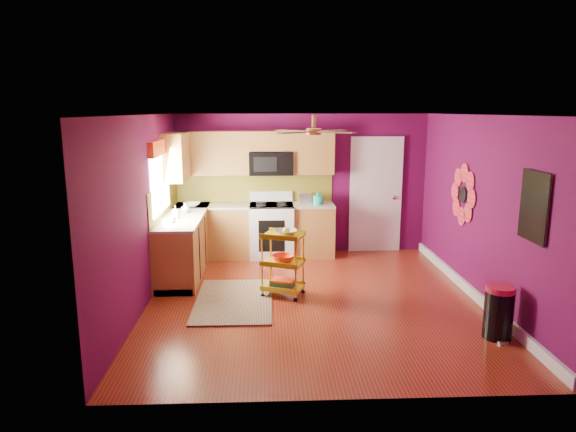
{
  "coord_description": "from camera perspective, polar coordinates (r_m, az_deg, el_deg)",
  "views": [
    {
      "loc": [
        -0.64,
        -6.66,
        2.56
      ],
      "look_at": [
        -0.33,
        0.4,
        1.1
      ],
      "focal_mm": 32.0,
      "sensor_mm": 36.0,
      "label": 1
    }
  ],
  "objects": [
    {
      "name": "counter_cup",
      "position": [
        7.71,
        -12.74,
        -0.39
      ],
      "size": [
        0.11,
        0.11,
        0.09
      ],
      "primitive_type": "imported",
      "color": "white",
      "rests_on": "lower_cabinets"
    },
    {
      "name": "ceiling_fan",
      "position": [
        6.9,
        2.89,
        9.44
      ],
      "size": [
        1.01,
        1.01,
        0.26
      ],
      "color": "#BF8C3F",
      "rests_on": "ground"
    },
    {
      "name": "shag_rug",
      "position": [
        7.13,
        -6.02,
        -9.32
      ],
      "size": [
        1.04,
        1.69,
        0.02
      ],
      "primitive_type": "cube",
      "rotation": [
        0.0,
        0.0,
        -0.01
      ],
      "color": "#311F10",
      "rests_on": "ground"
    },
    {
      "name": "electric_range",
      "position": [
        9.08,
        -1.84,
        -1.54
      ],
      "size": [
        0.76,
        0.66,
        1.13
      ],
      "color": "white",
      "rests_on": "ground"
    },
    {
      "name": "right_wall_art",
      "position": [
        7.03,
        21.63,
        1.73
      ],
      "size": [
        0.04,
        2.74,
        1.04
      ],
      "color": "black",
      "rests_on": "ground"
    },
    {
      "name": "ground",
      "position": [
        7.17,
        2.85,
        -9.25
      ],
      "size": [
        5.0,
        5.0,
        0.0
      ],
      "primitive_type": "plane",
      "color": "maroon",
      "rests_on": "ground"
    },
    {
      "name": "soap_bottle_a",
      "position": [
        7.98,
        -12.41,
        0.43
      ],
      "size": [
        0.09,
        0.09,
        0.2
      ],
      "primitive_type": "imported",
      "color": "#EA3F72",
      "rests_on": "lower_cabinets"
    },
    {
      "name": "trash_can",
      "position": [
        6.39,
        22.35,
        -9.86
      ],
      "size": [
        0.38,
        0.39,
        0.62
      ],
      "color": "black",
      "rests_on": "ground"
    },
    {
      "name": "soap_bottle_b",
      "position": [
        8.39,
        -11.34,
        0.91
      ],
      "size": [
        0.13,
        0.13,
        0.17
      ],
      "primitive_type": "imported",
      "color": "white",
      "rests_on": "lower_cabinets"
    },
    {
      "name": "room_envelope",
      "position": [
        6.76,
        3.21,
        3.79
      ],
      "size": [
        4.54,
        5.04,
        2.52
      ],
      "color": "#56093F",
      "rests_on": "ground"
    },
    {
      "name": "toaster",
      "position": [
        9.08,
        1.92,
        1.98
      ],
      "size": [
        0.22,
        0.15,
        0.18
      ],
      "primitive_type": "cube",
      "color": "beige",
      "rests_on": "lower_cabinets"
    },
    {
      "name": "upper_cabinetry",
      "position": [
        8.89,
        -6.39,
        6.71
      ],
      "size": [
        2.8,
        2.3,
        1.26
      ],
      "color": "brown",
      "rests_on": "ground"
    },
    {
      "name": "lower_cabinets",
      "position": [
        8.77,
        -7.02,
        -2.42
      ],
      "size": [
        2.81,
        2.31,
        0.94
      ],
      "color": "brown",
      "rests_on": "ground"
    },
    {
      "name": "rolling_cart",
      "position": [
        7.15,
        -0.51,
        -5.0
      ],
      "size": [
        0.65,
        0.57,
        0.99
      ],
      "color": "gold",
      "rests_on": "ground"
    },
    {
      "name": "panel_door",
      "position": [
        9.47,
        9.7,
        2.2
      ],
      "size": [
        0.95,
        0.11,
        2.15
      ],
      "color": "white",
      "rests_on": "ground"
    },
    {
      "name": "counter_dish",
      "position": [
        8.92,
        -10.62,
        1.25
      ],
      "size": [
        0.28,
        0.28,
        0.07
      ],
      "primitive_type": "imported",
      "color": "white",
      "rests_on": "lower_cabinets"
    },
    {
      "name": "teal_kettle",
      "position": [
        8.98,
        3.36,
        1.82
      ],
      "size": [
        0.18,
        0.18,
        0.21
      ],
      "color": "#16AA97",
      "rests_on": "lower_cabinets"
    },
    {
      "name": "left_window",
      "position": [
        7.92,
        -14.02,
        5.38
      ],
      "size": [
        0.08,
        1.35,
        1.08
      ],
      "color": "white",
      "rests_on": "ground"
    }
  ]
}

